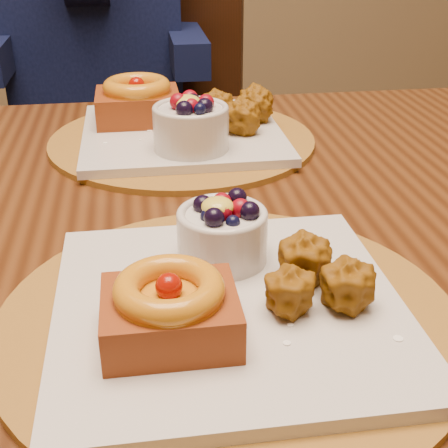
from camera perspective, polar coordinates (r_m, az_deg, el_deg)
The scene contains 4 objects.
dining_table at distance 0.75m, azimuth -2.18°, elevation -3.82°, with size 1.60×0.90×0.76m.
place_setting_near at distance 0.51m, azimuth 0.13°, elevation -6.66°, with size 0.38×0.38×0.08m.
place_setting_far at distance 0.90m, azimuth -4.08°, elevation 9.06°, with size 0.38×0.38×0.09m.
chair_far at distance 1.62m, azimuth -7.19°, elevation 7.45°, with size 0.58×0.58×0.94m.
Camera 1 is at (0.03, -0.74, 1.06)m, focal length 50.00 mm.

